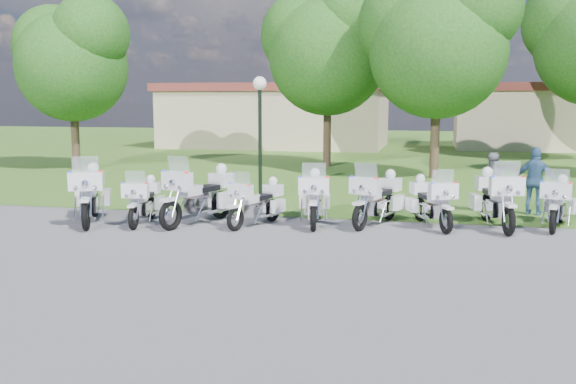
% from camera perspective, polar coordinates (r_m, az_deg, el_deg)
% --- Properties ---
extents(ground, '(100.00, 100.00, 0.00)m').
position_cam_1_polar(ground, '(14.47, -4.39, -4.29)').
color(ground, '#58585E').
rests_on(ground, ground).
extents(grass_lawn, '(100.00, 48.00, 0.01)m').
position_cam_1_polar(grass_lawn, '(40.82, 6.93, 3.83)').
color(grass_lawn, '#3D6821').
rests_on(grass_lawn, ground).
extents(motorcycle_0, '(1.52, 2.48, 1.78)m').
position_cam_1_polar(motorcycle_0, '(17.12, -17.15, -0.14)').
color(motorcycle_0, black).
rests_on(motorcycle_0, ground).
extents(motorcycle_1, '(0.88, 2.10, 1.42)m').
position_cam_1_polar(motorcycle_1, '(16.69, -12.69, -0.70)').
color(motorcycle_1, black).
rests_on(motorcycle_1, ground).
extents(motorcycle_2, '(1.45, 2.53, 1.78)m').
position_cam_1_polar(motorcycle_2, '(16.40, -7.76, -0.19)').
color(motorcycle_2, black).
rests_on(motorcycle_2, ground).
extents(motorcycle_3, '(1.18, 2.00, 1.42)m').
position_cam_1_polar(motorcycle_3, '(16.02, -2.72, -0.88)').
color(motorcycle_3, black).
rests_on(motorcycle_3, ground).
extents(motorcycle_4, '(1.04, 2.42, 1.63)m').
position_cam_1_polar(motorcycle_4, '(16.23, 2.35, -0.44)').
color(motorcycle_4, black).
rests_on(motorcycle_4, ground).
extents(motorcycle_5, '(1.30, 2.31, 1.62)m').
position_cam_1_polar(motorcycle_5, '(16.25, 8.00, -0.52)').
color(motorcycle_5, black).
rests_on(motorcycle_5, ground).
extents(motorcycle_6, '(1.29, 2.10, 1.50)m').
position_cam_1_polar(motorcycle_6, '(16.23, 12.57, -0.82)').
color(motorcycle_6, black).
rests_on(motorcycle_6, ground).
extents(motorcycle_7, '(1.16, 2.53, 1.72)m').
position_cam_1_polar(motorcycle_7, '(16.58, 17.96, -0.53)').
color(motorcycle_7, black).
rests_on(motorcycle_7, ground).
extents(motorcycle_8, '(1.13, 2.22, 1.52)m').
position_cam_1_polar(motorcycle_8, '(17.08, 22.91, -0.81)').
color(motorcycle_8, black).
rests_on(motorcycle_8, ground).
extents(lamp_post, '(0.44, 0.44, 3.85)m').
position_cam_1_polar(lamp_post, '(20.90, -2.52, 7.71)').
color(lamp_post, black).
rests_on(lamp_post, ground).
extents(tree_0, '(5.69, 4.86, 7.59)m').
position_cam_1_polar(tree_0, '(30.35, -18.73, 11.42)').
color(tree_0, '#38281C').
rests_on(tree_0, ground).
extents(tree_1, '(6.31, 5.38, 8.41)m').
position_cam_1_polar(tree_1, '(29.95, 3.48, 12.93)').
color(tree_1, '#38281C').
rests_on(tree_1, ground).
extents(tree_2, '(6.28, 5.36, 8.37)m').
position_cam_1_polar(tree_2, '(26.19, 13.10, 13.34)').
color(tree_2, '#38281C').
rests_on(tree_2, ground).
extents(building_west, '(14.56, 8.32, 4.10)m').
position_cam_1_polar(building_west, '(42.73, -0.96, 6.86)').
color(building_west, tan).
rests_on(building_west, ground).
extents(building_east, '(11.44, 7.28, 4.10)m').
position_cam_1_polar(building_east, '(44.02, 21.88, 6.31)').
color(building_east, tan).
rests_on(building_east, ground).
extents(bystander_b, '(0.99, 0.89, 1.67)m').
position_cam_1_polar(bystander_b, '(18.67, 17.57, 0.79)').
color(bystander_b, gray).
rests_on(bystander_b, ground).
extents(bystander_c, '(1.17, 0.75, 1.85)m').
position_cam_1_polar(bystander_c, '(18.63, 21.13, 0.89)').
color(bystander_c, '#375E85').
rests_on(bystander_c, ground).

